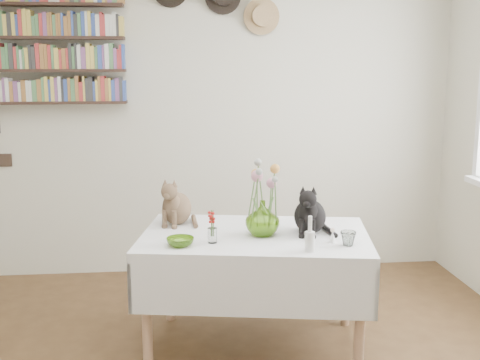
{
  "coord_description": "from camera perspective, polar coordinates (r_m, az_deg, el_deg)",
  "views": [
    {
      "loc": [
        -0.2,
        -2.56,
        1.69
      ],
      "look_at": [
        0.13,
        0.72,
        1.05
      ],
      "focal_mm": 45.0,
      "sensor_mm": 36.0,
      "label": 1
    }
  ],
  "objects": [
    {
      "name": "tabby_cat",
      "position": [
        3.76,
        -6.03,
        -1.86
      ],
      "size": [
        0.28,
        0.31,
        0.3
      ],
      "primitive_type": null,
      "rotation": [
        0.0,
        0.0,
        -0.4
      ],
      "color": "olive",
      "rests_on": "dining_table"
    },
    {
      "name": "candlestick",
      "position": [
        3.22,
        6.63,
        -5.64
      ],
      "size": [
        0.05,
        0.05,
        0.19
      ],
      "color": "white",
      "rests_on": "dining_table"
    },
    {
      "name": "porcelain_figurine",
      "position": [
        3.41,
        8.77,
        -5.27
      ],
      "size": [
        0.04,
        0.04,
        0.08
      ],
      "color": "white",
      "rests_on": "dining_table"
    },
    {
      "name": "black_cat",
      "position": [
        3.55,
        6.67,
        -2.6
      ],
      "size": [
        0.28,
        0.31,
        0.3
      ],
      "primitive_type": null,
      "rotation": [
        0.0,
        0.0,
        -0.35
      ],
      "color": "black",
      "rests_on": "dining_table"
    },
    {
      "name": "bookshelf_unit",
      "position": [
        4.81,
        -16.96,
        12.32
      ],
      "size": [
        1.0,
        0.16,
        0.91
      ],
      "color": "#322018",
      "rests_on": "room"
    },
    {
      "name": "flower_bouquet",
      "position": [
        3.44,
        2.16,
        0.22
      ],
      "size": [
        0.17,
        0.13,
        0.39
      ],
      "color": "#4C7233",
      "rests_on": "flower_vase"
    },
    {
      "name": "green_bowl",
      "position": [
        3.32,
        -5.68,
        -5.86
      ],
      "size": [
        0.2,
        0.2,
        0.05
      ],
      "primitive_type": "imported",
      "rotation": [
        0.0,
        0.0,
        -0.44
      ],
      "color": "#92C737",
      "rests_on": "dining_table"
    },
    {
      "name": "berry_jar",
      "position": [
        3.35,
        -2.64,
        -4.42
      ],
      "size": [
        0.05,
        0.05,
        0.21
      ],
      "color": "white",
      "rests_on": "dining_table"
    },
    {
      "name": "flower_vase",
      "position": [
        3.49,
        2.14,
        -3.63
      ],
      "size": [
        0.24,
        0.24,
        0.21
      ],
      "primitive_type": "imported",
      "rotation": [
        0.0,
        0.0,
        -0.26
      ],
      "color": "#92C737",
      "rests_on": "dining_table"
    },
    {
      "name": "drinking_glass",
      "position": [
        3.36,
        10.22,
        -5.49
      ],
      "size": [
        0.1,
        0.1,
        0.08
      ],
      "primitive_type": "imported",
      "rotation": [
        0.0,
        0.0,
        0.18
      ],
      "color": "white",
      "rests_on": "dining_table"
    },
    {
      "name": "wall_hats",
      "position": [
        4.78,
        -2.04,
        16.68
      ],
      "size": [
        0.98,
        0.09,
        0.48
      ],
      "color": "black",
      "rests_on": "room"
    },
    {
      "name": "room",
      "position": [
        2.61,
        -1.3,
        1.27
      ],
      "size": [
        4.08,
        4.58,
        2.58
      ],
      "color": "brown",
      "rests_on": "ground"
    },
    {
      "name": "dining_table",
      "position": [
        3.6,
        1.44,
        -7.77
      ],
      "size": [
        1.45,
        1.06,
        0.71
      ],
      "color": "white",
      "rests_on": "room"
    }
  ]
}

